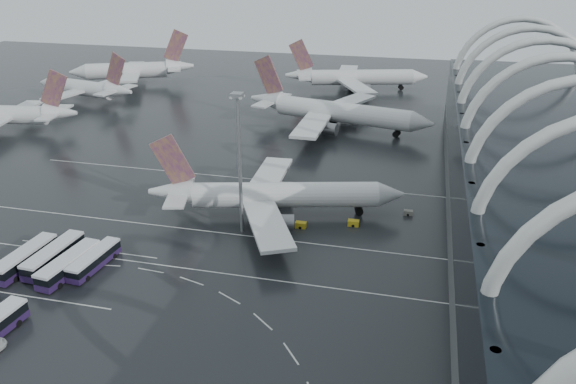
% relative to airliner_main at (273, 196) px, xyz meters
% --- Properties ---
extents(ground, '(420.00, 420.00, 0.00)m').
position_rel_airliner_main_xyz_m(ground, '(-5.66, -22.05, -4.47)').
color(ground, black).
rests_on(ground, ground).
extents(terminal, '(42.00, 160.00, 34.90)m').
position_rel_airliner_main_xyz_m(terminal, '(55.91, -2.21, 6.40)').
color(terminal, '#505255').
rests_on(terminal, ground).
extents(lane_marking_near, '(120.00, 0.25, 0.01)m').
position_rel_airliner_main_xyz_m(lane_marking_near, '(-5.66, -24.05, -4.46)').
color(lane_marking_near, silver).
rests_on(lane_marking_near, ground).
extents(lane_marking_mid, '(120.00, 0.25, 0.01)m').
position_rel_airliner_main_xyz_m(lane_marking_mid, '(-5.66, -10.05, -4.46)').
color(lane_marking_mid, silver).
rests_on(lane_marking_mid, ground).
extents(lane_marking_far, '(120.00, 0.25, 0.01)m').
position_rel_airliner_main_xyz_m(lane_marking_far, '(-5.66, 17.95, -4.46)').
color(lane_marking_far, silver).
rests_on(lane_marking_far, ground).
extents(bus_bay_line_south, '(28.00, 0.25, 0.01)m').
position_rel_airliner_main_xyz_m(bus_bay_line_south, '(-29.66, -38.05, -4.46)').
color(bus_bay_line_south, silver).
rests_on(bus_bay_line_south, ground).
extents(bus_bay_line_north, '(28.00, 0.25, 0.01)m').
position_rel_airliner_main_xyz_m(bus_bay_line_north, '(-29.66, -22.05, -4.46)').
color(bus_bay_line_north, silver).
rests_on(bus_bay_line_north, ground).
extents(airliner_main, '(52.11, 45.05, 17.84)m').
position_rel_airliner_main_xyz_m(airliner_main, '(0.00, 0.00, 0.00)').
color(airliner_main, silver).
rests_on(airliner_main, ground).
extents(airliner_gate_b, '(59.11, 52.31, 20.66)m').
position_rel_airliner_main_xyz_m(airliner_gate_b, '(2.11, 63.19, 0.70)').
color(airliner_gate_b, silver).
rests_on(airliner_gate_b, ground).
extents(airliner_gate_c, '(54.61, 49.64, 19.71)m').
position_rel_airliner_main_xyz_m(airliner_gate_c, '(1.70, 114.07, 0.46)').
color(airliner_gate_c, silver).
rests_on(airliner_gate_c, ground).
extents(jet_remote_west, '(43.49, 35.17, 18.93)m').
position_rel_airliner_main_xyz_m(jet_remote_west, '(-92.42, 37.88, 0.42)').
color(jet_remote_west, silver).
rests_on(jet_remote_west, ground).
extents(jet_remote_mid, '(43.55, 35.28, 19.03)m').
position_rel_airliner_main_xyz_m(jet_remote_mid, '(-89.05, 73.44, 0.44)').
color(jet_remote_mid, silver).
rests_on(jet_remote_mid, ground).
extents(jet_remote_far, '(47.46, 38.71, 21.43)m').
position_rel_airliner_main_xyz_m(jet_remote_far, '(-85.85, 103.89, 1.06)').
color(jet_remote_far, silver).
rests_on(jet_remote_far, ground).
extents(bus_row_near_a, '(3.79, 13.89, 3.39)m').
position_rel_airliner_main_xyz_m(bus_row_near_a, '(-36.41, -30.41, -2.61)').
color(bus_row_near_a, '#2D1645').
rests_on(bus_row_near_a, ground).
extents(bus_row_near_b, '(3.83, 13.93, 3.39)m').
position_rel_airliner_main_xyz_m(bus_row_near_b, '(-32.13, -28.38, -2.60)').
color(bus_row_near_b, '#2D1645').
rests_on(bus_row_near_b, ground).
extents(bus_row_near_c, '(4.34, 13.82, 3.35)m').
position_rel_airliner_main_xyz_m(bus_row_near_c, '(-27.86, -30.37, -2.63)').
color(bus_row_near_c, '#2D1645').
rests_on(bus_row_near_c, ground).
extents(bus_row_near_d, '(3.70, 12.37, 3.00)m').
position_rel_airliner_main_xyz_m(bus_row_near_d, '(-24.65, -27.71, -2.82)').
color(bus_row_near_d, '#2D1645').
rests_on(bus_row_near_d, ground).
extents(floodlight_mast, '(2.13, 2.13, 27.75)m').
position_rel_airliner_main_xyz_m(floodlight_mast, '(-3.94, -8.51, 12.99)').
color(floodlight_mast, gray).
rests_on(floodlight_mast, ground).
extents(gse_cart_belly_a, '(2.21, 1.31, 1.21)m').
position_rel_airliner_main_xyz_m(gse_cart_belly_a, '(17.06, -0.81, -3.87)').
color(gse_cart_belly_a, gold).
rests_on(gse_cart_belly_a, ground).
extents(gse_cart_belly_b, '(2.28, 1.35, 1.24)m').
position_rel_airliner_main_xyz_m(gse_cart_belly_b, '(17.34, 12.60, -3.85)').
color(gse_cart_belly_b, slate).
rests_on(gse_cart_belly_b, ground).
extents(gse_cart_belly_c, '(2.19, 1.29, 1.19)m').
position_rel_airliner_main_xyz_m(gse_cart_belly_c, '(6.94, -4.14, -3.87)').
color(gse_cart_belly_c, gold).
rests_on(gse_cart_belly_c, ground).
extents(gse_cart_belly_d, '(1.89, 1.11, 1.03)m').
position_rel_airliner_main_xyz_m(gse_cart_belly_d, '(27.53, 6.87, -3.95)').
color(gse_cart_belly_d, slate).
rests_on(gse_cart_belly_d, ground).
extents(gse_cart_belly_e, '(2.05, 1.21, 1.12)m').
position_rel_airliner_main_xyz_m(gse_cart_belly_e, '(13.70, 12.33, -3.91)').
color(gse_cart_belly_e, gold).
rests_on(gse_cart_belly_e, ground).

